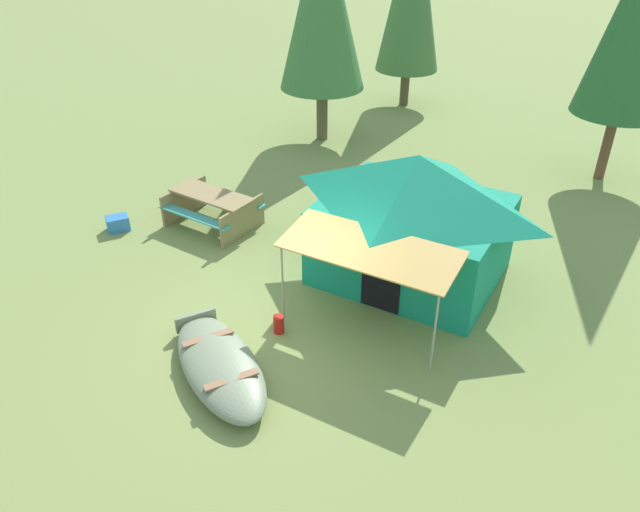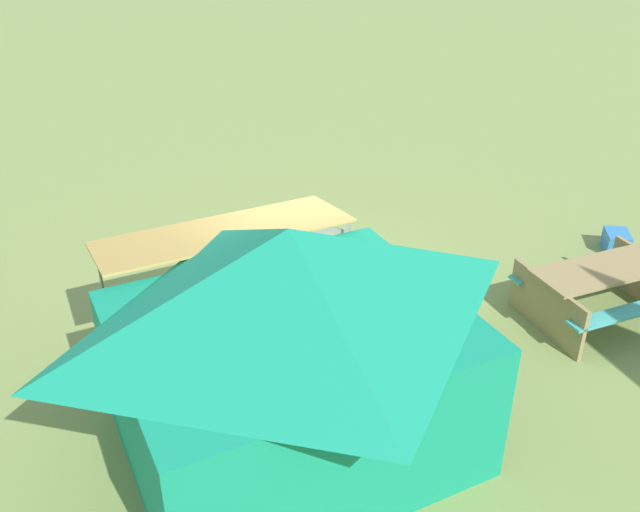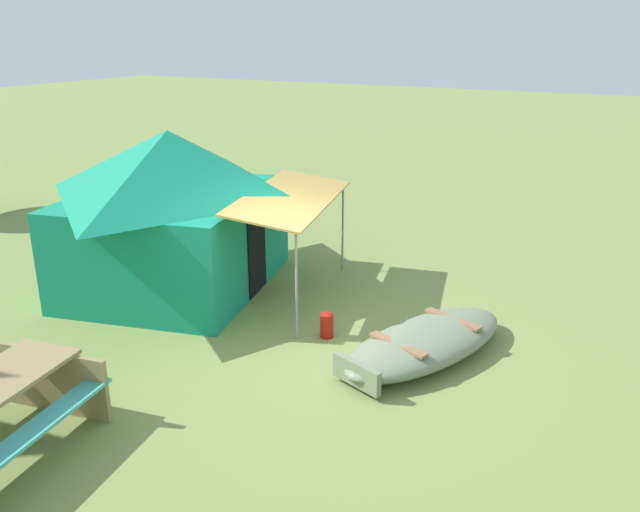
{
  "view_description": "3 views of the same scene",
  "coord_description": "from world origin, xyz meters",
  "px_view_note": "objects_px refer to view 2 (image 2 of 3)",
  "views": [
    {
      "loc": [
        6.49,
        -5.72,
        6.85
      ],
      "look_at": [
        0.13,
        1.03,
        1.07
      ],
      "focal_mm": 34.08,
      "sensor_mm": 36.0,
      "label": 1
    },
    {
      "loc": [
        1.7,
        8.61,
        5.44
      ],
      "look_at": [
        0.01,
        1.19,
        1.21
      ],
      "focal_mm": 39.09,
      "sensor_mm": 36.0,
      "label": 2
    },
    {
      "loc": [
        -7.14,
        -3.89,
        4.07
      ],
      "look_at": [
        0.98,
        0.47,
        0.86
      ],
      "focal_mm": 36.67,
      "sensor_mm": 36.0,
      "label": 3
    }
  ],
  "objects_px": {
    "canvas_cabin_tent": "(291,339)",
    "beached_rowboat": "(269,234)",
    "cooler_box": "(616,242)",
    "fuel_can": "(291,278)",
    "picnic_table": "(601,286)"
  },
  "relations": [
    {
      "from": "beached_rowboat",
      "to": "fuel_can",
      "type": "relative_size",
      "value": 8.84
    },
    {
      "from": "picnic_table",
      "to": "cooler_box",
      "type": "distance_m",
      "value": 2.19
    },
    {
      "from": "canvas_cabin_tent",
      "to": "picnic_table",
      "type": "bearing_deg",
      "value": -162.7
    },
    {
      "from": "beached_rowboat",
      "to": "cooler_box",
      "type": "relative_size",
      "value": 6.27
    },
    {
      "from": "beached_rowboat",
      "to": "canvas_cabin_tent",
      "type": "distance_m",
      "value": 4.66
    },
    {
      "from": "cooler_box",
      "to": "fuel_can",
      "type": "distance_m",
      "value": 5.37
    },
    {
      "from": "beached_rowboat",
      "to": "picnic_table",
      "type": "bearing_deg",
      "value": 142.9
    },
    {
      "from": "fuel_can",
      "to": "canvas_cabin_tent",
      "type": "bearing_deg",
      "value": 79.75
    },
    {
      "from": "canvas_cabin_tent",
      "to": "picnic_table",
      "type": "distance_m",
      "value": 4.82
    },
    {
      "from": "canvas_cabin_tent",
      "to": "beached_rowboat",
      "type": "bearing_deg",
      "value": -95.85
    },
    {
      "from": "beached_rowboat",
      "to": "picnic_table",
      "type": "height_order",
      "value": "picnic_table"
    },
    {
      "from": "picnic_table",
      "to": "fuel_can",
      "type": "xyz_separation_m",
      "value": [
        3.97,
        -1.68,
        -0.33
      ]
    },
    {
      "from": "canvas_cabin_tent",
      "to": "fuel_can",
      "type": "bearing_deg",
      "value": -100.25
    },
    {
      "from": "beached_rowboat",
      "to": "cooler_box",
      "type": "bearing_deg",
      "value": 165.43
    },
    {
      "from": "beached_rowboat",
      "to": "fuel_can",
      "type": "height_order",
      "value": "beached_rowboat"
    }
  ]
}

